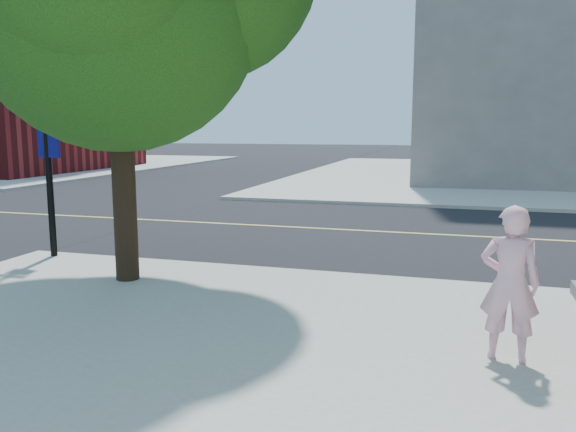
% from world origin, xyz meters
% --- Properties ---
extents(ground, '(140.00, 140.00, 0.00)m').
position_xyz_m(ground, '(0.00, 0.00, 0.00)').
color(ground, black).
rests_on(ground, ground).
extents(road_ew, '(140.00, 9.00, 0.01)m').
position_xyz_m(road_ew, '(0.00, 4.50, 0.01)').
color(road_ew, black).
rests_on(road_ew, ground).
extents(man_on_phone, '(0.62, 0.43, 1.61)m').
position_xyz_m(man_on_phone, '(7.30, -3.06, 0.93)').
color(man_on_phone, '#E2A5B8').
rests_on(man_on_phone, sidewalk_se).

